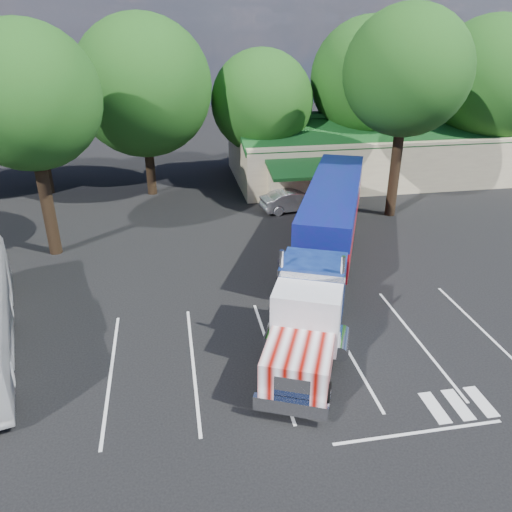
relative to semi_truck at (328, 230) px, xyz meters
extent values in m
plane|color=black|center=(-4.36, -0.71, -2.49)|extent=(120.00, 120.00, 0.00)
cube|color=beige|center=(9.64, 17.29, -0.49)|extent=(24.00, 11.00, 4.00)
cube|color=#13431A|center=(9.64, 14.89, 2.01)|extent=(24.20, 6.25, 2.10)
cube|color=#13431A|center=(9.64, 19.69, 2.01)|extent=(24.20, 6.25, 2.10)
cube|color=beige|center=(1.64, 11.59, -1.09)|extent=(5.00, 2.50, 2.80)
cube|color=#13431A|center=(1.64, 10.29, 0.41)|extent=(5.40, 3.19, 0.80)
cylinder|color=black|center=(-17.36, 17.09, -0.49)|extent=(0.70, 0.70, 4.00)
sphere|color=#204914|center=(-17.36, 17.09, 4.66)|extent=(8.40, 8.40, 8.40)
cylinder|color=black|center=(-9.36, 15.49, -0.34)|extent=(0.70, 0.70, 4.30)
sphere|color=#204914|center=(-9.36, 15.49, 5.56)|extent=(10.00, 10.00, 10.00)
cylinder|color=black|center=(-0.36, 16.79, -0.69)|extent=(0.70, 0.70, 3.60)
sphere|color=#204914|center=(-0.36, 16.79, 4.11)|extent=(8.00, 8.00, 8.00)
cylinder|color=black|center=(8.64, 17.29, -0.24)|extent=(0.70, 0.70, 4.50)
sphere|color=#204914|center=(8.64, 17.29, 5.61)|extent=(9.60, 9.60, 9.60)
cylinder|color=black|center=(18.64, 16.09, -0.54)|extent=(0.70, 0.70, 3.90)
sphere|color=#204914|center=(18.64, 16.09, 5.31)|extent=(10.40, 10.40, 10.40)
cylinder|color=black|center=(-14.86, 5.29, 0.51)|extent=(0.70, 0.70, 6.00)
sphere|color=#204914|center=(-14.86, 5.29, 6.36)|extent=(7.60, 7.60, 7.60)
cylinder|color=black|center=(7.14, 7.79, 0.76)|extent=(0.70, 0.70, 6.50)
sphere|color=#204914|center=(7.14, 7.79, 7.01)|extent=(8.00, 8.00, 8.00)
cube|color=black|center=(-2.98, -6.96, -1.72)|extent=(3.76, 6.99, 0.26)
cube|color=white|center=(-4.49, -10.49, -1.82)|extent=(2.45, 1.24, 0.56)
cube|color=white|center=(-4.41, -10.30, -1.21)|extent=(1.18, 0.60, 0.92)
cube|color=white|center=(-3.95, -9.22, -1.01)|extent=(3.13, 3.18, 1.18)
cube|color=silver|center=(-3.14, -7.34, -0.39)|extent=(3.00, 2.51, 2.35)
cube|color=black|center=(-3.41, -7.95, 0.12)|extent=(2.20, 1.00, 1.02)
cube|color=white|center=(-2.80, -6.54, 0.94)|extent=(2.49, 1.14, 0.26)
cube|color=#0B1951|center=(-2.42, -5.64, -0.19)|extent=(3.16, 2.89, 2.76)
cylinder|color=white|center=(-3.86, -6.03, 0.17)|extent=(0.24, 0.24, 3.48)
cylinder|color=white|center=(-1.70, -6.96, 0.17)|extent=(0.24, 0.24, 3.48)
cylinder|color=white|center=(-4.21, -6.32, -1.72)|extent=(1.27, 1.77, 0.68)
cylinder|color=white|center=(-1.67, -7.41, -1.72)|extent=(1.27, 1.77, 0.68)
cube|color=silver|center=(1.09, 2.54, -0.29)|extent=(7.60, 13.09, 1.54)
cube|color=navy|center=(1.09, 2.54, 1.09)|extent=(7.60, 13.09, 1.23)
cube|color=black|center=(2.78, 6.49, -1.62)|extent=(2.54, 3.78, 0.36)
cube|color=black|center=(-1.75, -2.26, -1.77)|extent=(0.16, 0.16, 1.43)
cube|color=black|center=(-0.43, -2.82, -1.77)|extent=(0.16, 0.16, 1.43)
cube|color=white|center=(3.71, 8.66, -2.03)|extent=(2.31, 1.08, 0.12)
cylinder|color=black|center=(-5.14, -9.27, -1.93)|extent=(0.77, 1.18, 1.13)
cylinder|color=black|center=(-3.16, -10.11, -1.93)|extent=(0.77, 1.18, 1.13)
cylinder|color=black|center=(-3.28, -4.94, -1.93)|extent=(0.77, 1.18, 1.13)
cylinder|color=black|center=(-1.31, -5.79, -1.93)|extent=(0.77, 1.18, 1.13)
cylinder|color=black|center=(-2.84, -3.90, -1.93)|extent=(0.77, 1.18, 1.13)
cylinder|color=black|center=(-0.87, -4.75, -1.93)|extent=(0.77, 1.18, 1.13)
cylinder|color=black|center=(1.47, 6.16, -1.93)|extent=(0.77, 1.18, 1.13)
cylinder|color=black|center=(3.45, 5.32, -1.93)|extent=(0.77, 1.18, 1.13)
cylinder|color=black|center=(1.95, 7.29, -1.93)|extent=(0.77, 1.18, 1.13)
cylinder|color=black|center=(3.93, 6.44, -1.93)|extent=(0.77, 1.18, 1.13)
imported|color=black|center=(-2.76, -1.14, -1.69)|extent=(0.51, 0.66, 1.60)
imported|color=black|center=(1.14, 0.29, -2.08)|extent=(0.74, 1.61, 0.82)
imported|color=#A8ACB0|center=(0.64, 9.79, -1.72)|extent=(4.86, 2.33, 1.54)
camera|label=1|loc=(-7.91, -23.04, 10.00)|focal=35.00mm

